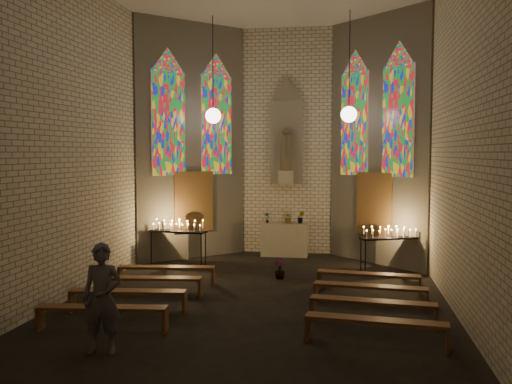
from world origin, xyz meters
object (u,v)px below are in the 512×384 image
votive_stand_left (178,228)px  votive_stand_right (390,235)px  visitor (102,298)px  altar (285,240)px  aisle_flower_pot (280,269)px

votive_stand_left → votive_stand_right: 5.81m
visitor → votive_stand_left: bearing=91.3°
votive_stand_left → votive_stand_right: (5.81, -0.12, -0.03)m
altar → visitor: (-1.90, -8.86, 0.37)m
visitor → aisle_flower_pot: bearing=63.2°
votive_stand_left → votive_stand_right: votive_stand_left is taller
votive_stand_right → visitor: (-4.90, -6.89, -0.13)m
aisle_flower_pot → visitor: bearing=-110.7°
votive_stand_right → visitor: 8.46m
votive_stand_left → aisle_flower_pot: bearing=-15.0°
aisle_flower_pot → visitor: 6.10m
aisle_flower_pot → votive_stand_right: bearing=23.7°
altar → votive_stand_left: votive_stand_left is taller
aisle_flower_pot → visitor: visitor is taller
altar → votive_stand_right: votive_stand_right is taller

